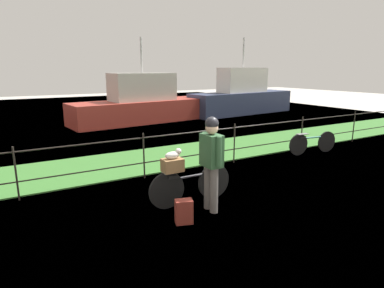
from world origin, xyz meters
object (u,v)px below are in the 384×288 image
at_px(bicycle_main, 190,185).
at_px(bicycle_parked, 312,143).
at_px(moored_boat_far, 242,97).
at_px(wooden_crate, 172,165).
at_px(moored_boat_near, 143,104).
at_px(terrier_dog, 174,154).
at_px(backpack_on_paving, 184,212).
at_px(cyclist_person, 211,156).

relative_size(bicycle_main, bicycle_parked, 1.00).
distance_m(bicycle_main, moored_boat_far, 13.07).
height_order(wooden_crate, moored_boat_near, moored_boat_near).
bearing_deg(moored_boat_near, bicycle_parked, -75.78).
height_order(bicycle_main, moored_boat_near, moored_boat_near).
bearing_deg(wooden_crate, terrier_dog, -1.08).
height_order(backpack_on_paving, moored_boat_far, moored_boat_far).
relative_size(moored_boat_near, moored_boat_far, 1.05).
relative_size(bicycle_main, backpack_on_paving, 4.20).
bearing_deg(moored_boat_far, bicycle_parked, -115.50).
bearing_deg(moored_boat_far, backpack_on_paving, -132.51).
distance_m(bicycle_main, bicycle_parked, 5.15).
bearing_deg(terrier_dog, moored_boat_far, 46.09).
distance_m(bicycle_parked, moored_boat_far, 9.11).
distance_m(bicycle_parked, moored_boat_near, 8.46).
distance_m(wooden_crate, cyclist_person, 0.72).
bearing_deg(terrier_dog, bicycle_parked, 14.40).
height_order(cyclist_person, moored_boat_near, moored_boat_near).
bearing_deg(bicycle_main, backpack_on_paving, -127.35).
bearing_deg(terrier_dog, backpack_on_paving, -103.56).
bearing_deg(moored_boat_near, backpack_on_paving, -108.35).
bearing_deg(moored_boat_far, wooden_crate, -133.99).
bearing_deg(wooden_crate, bicycle_parked, 14.33).
bearing_deg(backpack_on_paving, bicycle_main, -110.09).
bearing_deg(moored_boat_far, moored_boat_near, -179.75).
xyz_separation_m(wooden_crate, moored_boat_near, (3.25, 9.54, 0.03)).
bearing_deg(terrier_dog, cyclist_person, -42.83).
height_order(terrier_dog, moored_boat_near, moored_boat_near).
xyz_separation_m(terrier_dog, backpack_on_paving, (-0.16, -0.66, -0.79)).
bearing_deg(bicycle_main, bicycle_parked, 15.40).
xyz_separation_m(bicycle_main, moored_boat_far, (8.88, 9.58, 0.57)).
xyz_separation_m(cyclist_person, moored_boat_near, (2.73, 10.00, -0.17)).
relative_size(cyclist_person, backpack_on_paving, 4.21).
relative_size(cyclist_person, moored_boat_far, 0.25).
bearing_deg(moored_boat_far, cyclist_person, -131.00).
height_order(backpack_on_paving, moored_boat_near, moored_boat_near).
bearing_deg(backpack_on_paving, moored_boat_far, -115.25).
relative_size(cyclist_person, moored_boat_near, 0.24).
distance_m(cyclist_person, backpack_on_paving, 1.05).
xyz_separation_m(cyclist_person, bicycle_parked, (4.80, 1.82, -0.67)).
relative_size(wooden_crate, bicycle_parked, 0.22).
height_order(bicycle_parked, moored_boat_near, moored_boat_near).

